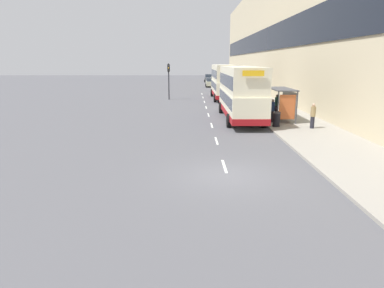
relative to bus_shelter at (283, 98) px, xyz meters
name	(u,v)px	position (x,y,z in m)	size (l,w,h in m)	color
ground_plane	(226,176)	(-5.77, -13.32, -1.88)	(220.00, 220.00, 0.00)	#515156
pavement	(244,93)	(0.73, 25.18, -1.81)	(5.00, 93.00, 0.14)	gray
terrace_facade	(273,34)	(4.72, 25.18, 6.71)	(3.10, 93.00, 17.19)	#C6B793
lane_mark_0	(223,166)	(-5.77, -11.96, -1.87)	(0.12, 2.00, 0.01)	silver
lane_mark_1	(216,141)	(-5.77, -6.77, -1.87)	(0.12, 2.00, 0.01)	silver
lane_mark_2	(211,125)	(-5.77, -1.59, -1.87)	(0.12, 2.00, 0.01)	silver
lane_mark_3	(208,115)	(-5.77, 3.60, -1.87)	(0.12, 2.00, 0.01)	silver
lane_mark_4	(205,107)	(-5.77, 8.78, -1.87)	(0.12, 2.00, 0.01)	silver
lane_mark_5	(203,102)	(-5.77, 13.97, -1.87)	(0.12, 2.00, 0.01)	silver
lane_mark_6	(202,97)	(-5.77, 19.15, -1.87)	(0.12, 2.00, 0.01)	silver
lane_mark_7	(201,94)	(-5.77, 24.34, -1.87)	(0.12, 2.00, 0.01)	silver
bus_shelter	(283,98)	(0.00, 0.00, 0.00)	(1.60, 4.20, 2.48)	#4C4C51
double_decker_bus_near	(240,92)	(-3.30, 1.07, 0.41)	(2.85, 11.19, 4.30)	beige
double_decker_bus_ahead	(223,81)	(-3.25, 16.96, 0.41)	(2.85, 10.76, 4.30)	beige
car_0	(210,82)	(-3.70, 38.81, -1.03)	(1.95, 4.40, 1.70)	#B7B799
car_1	(208,78)	(-3.38, 54.57, -0.97)	(1.94, 4.11, 1.85)	#4C5156
pedestrian_at_shelter	(271,110)	(-1.07, -0.83, -0.83)	(0.35, 0.35, 1.76)	#23232D
pedestrian_1	(276,105)	(0.07, 2.54, -0.81)	(0.36, 0.36, 1.81)	#23232D
pedestrian_2	(312,116)	(1.15, -3.41, -0.85)	(0.34, 0.34, 1.74)	#23232D
litter_bin	(275,119)	(-1.22, -2.84, -1.21)	(0.55, 0.55, 1.05)	black
traffic_light_far_kerb	(168,75)	(-10.17, 16.52, 1.15)	(0.30, 0.32, 4.47)	black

